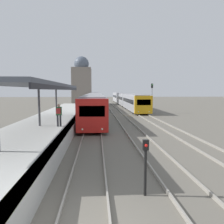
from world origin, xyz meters
The scene contains 7 objects.
platform_canopy centered at (-3.88, 11.32, 4.01)m, with size 4.00×17.37×3.14m.
person_on_platform centered at (-2.42, 10.93, 1.98)m, with size 0.40×0.40×1.66m.
train_near centered at (0.00, 34.43, 1.72)m, with size 2.64×44.91×3.11m.
train_far centered at (7.15, 47.40, 1.67)m, with size 2.62×43.25×3.00m.
signal_post_near centered at (2.04, 1.91, 1.22)m, with size 0.20×0.22×1.98m.
signal_mast_far centered at (9.15, 29.07, 3.00)m, with size 0.28×0.29×4.75m.
distant_domed_building centered at (-3.53, 52.68, 5.86)m, with size 4.95×4.95×12.45m.
Camera 1 is at (0.38, -5.28, 3.65)m, focal length 35.00 mm.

